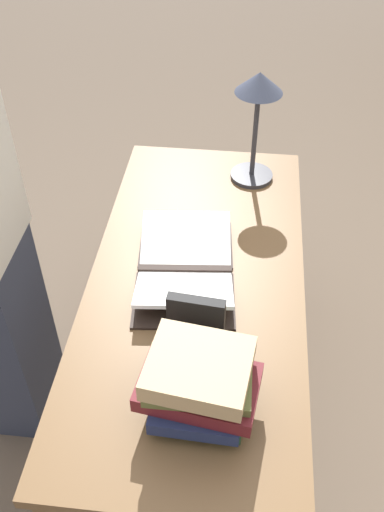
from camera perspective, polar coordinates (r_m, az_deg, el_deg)
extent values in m
plane|color=brown|center=(2.35, 0.34, -15.15)|extent=(12.00, 12.00, 0.00)
cube|color=brown|center=(1.78, 0.44, -2.67)|extent=(1.47, 0.66, 0.03)
cube|color=brown|center=(2.56, -4.30, 2.88)|extent=(0.06, 0.06, 0.71)
cube|color=brown|center=(2.53, 8.38, 1.96)|extent=(0.06, 0.06, 0.71)
cube|color=black|center=(1.78, -0.70, -1.38)|extent=(0.05, 0.29, 0.02)
cube|color=black|center=(1.87, -0.59, 1.15)|extent=(0.25, 0.32, 0.01)
cube|color=black|center=(1.70, -0.81, -4.46)|extent=(0.25, 0.32, 0.01)
cube|color=white|center=(1.84, -0.61, 1.70)|extent=(0.23, 0.30, 0.08)
cube|color=white|center=(1.68, -0.81, -3.38)|extent=(0.23, 0.30, 0.08)
cube|color=#234C2D|center=(1.46, 0.65, -14.76)|extent=(0.17, 0.23, 0.04)
cube|color=#1E284C|center=(1.43, 0.66, -13.92)|extent=(0.22, 0.22, 0.04)
cube|color=maroon|center=(1.39, 0.68, -12.94)|extent=(0.22, 0.30, 0.05)
cube|color=brown|center=(1.36, 0.69, -12.10)|extent=(0.17, 0.25, 0.03)
cube|color=tan|center=(1.33, 0.70, -11.12)|extent=(0.23, 0.26, 0.05)
cube|color=black|center=(1.49, 0.39, -7.17)|extent=(0.04, 0.15, 0.21)
cylinder|color=#2D2D33|center=(2.19, 5.97, 8.02)|extent=(0.16, 0.16, 0.02)
cylinder|color=#2D2D33|center=(2.09, 6.31, 11.91)|extent=(0.02, 0.02, 0.33)
cone|color=#333847|center=(2.00, 6.76, 16.86)|extent=(0.16, 0.16, 0.07)
cylinder|color=#4C7F5B|center=(1.57, 1.03, -6.94)|extent=(0.09, 0.09, 0.10)
torus|color=#4C7F5B|center=(1.59, 2.16, -5.89)|extent=(0.05, 0.04, 0.06)
cube|color=#2D3342|center=(2.14, -17.67, -7.77)|extent=(0.31, 0.20, 0.82)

